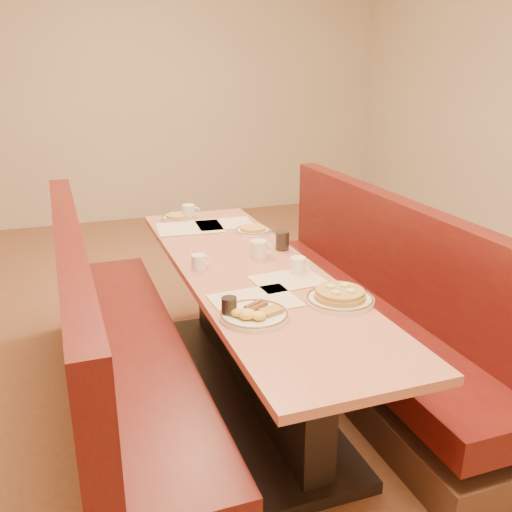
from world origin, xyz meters
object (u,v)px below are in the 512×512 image
object	(u,v)px
coffee_mug_c	(259,249)
eggs_plate	(254,314)
coffee_mug_b	(199,262)
soda_tumbler_mid	(282,241)
pancake_plate	(340,297)
booth_left	(115,359)
booth_right	(369,317)
soda_tumbler_near	(229,307)
diner_table	(251,334)
coffee_mug_d	(189,211)
coffee_mug_a	(298,265)

from	to	relation	value
coffee_mug_c	eggs_plate	bearing A→B (deg)	-98.77
coffee_mug_b	soda_tumbler_mid	xyz separation A→B (m)	(0.53, 0.16, 0.01)
pancake_plate	coffee_mug_b	distance (m)	0.80
booth_left	eggs_plate	xyz separation A→B (m)	(0.55, -0.56, 0.41)
booth_right	pancake_plate	bearing A→B (deg)	-132.85
soda_tumbler_near	booth_right	bearing A→B (deg)	26.95
diner_table	coffee_mug_c	bearing A→B (deg)	57.27
diner_table	booth_right	distance (m)	0.73
coffee_mug_c	soda_tumbler_mid	world-z (taller)	soda_tumbler_mid
coffee_mug_d	soda_tumbler_mid	size ratio (longest dim) A/B	1.15
pancake_plate	soda_tumbler_near	distance (m)	0.52
booth_right	pancake_plate	world-z (taller)	booth_right
booth_left	pancake_plate	size ratio (longest dim) A/B	7.98
diner_table	coffee_mug_b	world-z (taller)	coffee_mug_b
booth_right	soda_tumbler_mid	bearing A→B (deg)	150.77
pancake_plate	coffee_mug_d	size ratio (longest dim) A/B	2.51
coffee_mug_a	soda_tumbler_near	bearing A→B (deg)	-140.04
coffee_mug_b	coffee_mug_c	bearing A→B (deg)	-4.45
coffee_mug_c	coffee_mug_d	distance (m)	0.95
diner_table	booth_right	xyz separation A→B (m)	(0.73, 0.00, -0.01)
eggs_plate	coffee_mug_a	distance (m)	0.58
booth_right	eggs_plate	distance (m)	1.15
diner_table	soda_tumbler_mid	world-z (taller)	soda_tumbler_mid
diner_table	coffee_mug_b	xyz separation A→B (m)	(-0.25, 0.10, 0.42)
booth_right	coffee_mug_a	world-z (taller)	booth_right
booth_left	coffee_mug_b	distance (m)	0.65
booth_right	soda_tumbler_near	bearing A→B (deg)	-153.05
booth_left	coffee_mug_b	bearing A→B (deg)	11.26
coffee_mug_d	pancake_plate	bearing A→B (deg)	-69.05
pancake_plate	coffee_mug_a	bearing A→B (deg)	94.44
booth_right	pancake_plate	size ratio (longest dim) A/B	7.98
eggs_plate	coffee_mug_a	bearing A→B (deg)	47.23
diner_table	booth_left	distance (m)	0.73
diner_table	booth_left	bearing A→B (deg)	180.00
booth_left	coffee_mug_c	xyz separation A→B (m)	(0.84, 0.17, 0.44)
booth_left	soda_tumbler_mid	world-z (taller)	booth_left
booth_right	coffee_mug_b	xyz separation A→B (m)	(-0.99, 0.10, 0.43)
coffee_mug_a	coffee_mug_c	world-z (taller)	coffee_mug_c
diner_table	coffee_mug_d	xyz separation A→B (m)	(-0.07, 1.10, 0.42)
diner_table	pancake_plate	size ratio (longest dim) A/B	7.98
diner_table	coffee_mug_c	size ratio (longest dim) A/B	19.49
booth_right	coffee_mug_c	size ratio (longest dim) A/B	19.49
coffee_mug_c	coffee_mug_d	size ratio (longest dim) A/B	1.03
booth_right	coffee_mug_a	distance (m)	0.69
coffee_mug_a	coffee_mug_c	bearing A→B (deg)	110.87
diner_table	soda_tumbler_near	size ratio (longest dim) A/B	27.36
coffee_mug_b	diner_table	bearing A→B (deg)	-36.05
booth_right	coffee_mug_c	xyz separation A→B (m)	(-0.63, 0.17, 0.44)
coffee_mug_d	soda_tumbler_near	distance (m)	1.63
booth_left	soda_tumbler_mid	size ratio (longest dim) A/B	23.07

